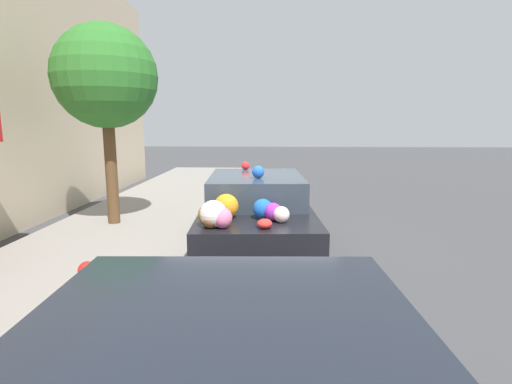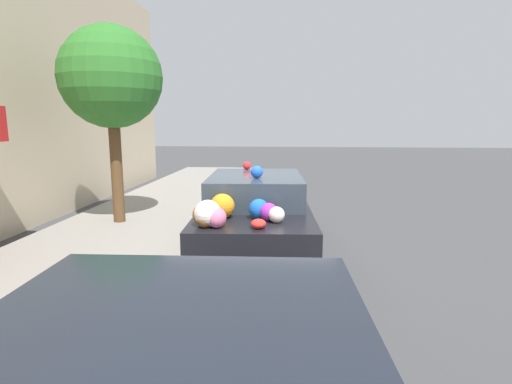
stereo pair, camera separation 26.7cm
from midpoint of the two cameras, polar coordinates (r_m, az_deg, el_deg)
The scene contains 5 objects.
ground_plane at distance 6.90m, azimuth -1.33°, elevation -8.65°, with size 60.00×60.00×0.00m, color #424244.
sidewalk_curb at distance 7.56m, azimuth -22.37°, elevation -7.34°, with size 24.00×3.20×0.10m.
street_tree at distance 8.82m, azimuth -21.55°, elevation 14.93°, with size 2.05×2.05×4.02m.
fire_hydrant at distance 4.63m, azimuth -24.33°, elevation -13.20°, with size 0.20×0.20×0.70m.
art_car at distance 6.66m, azimuth -1.23°, elevation -2.91°, with size 4.26×1.91×1.55m.
Camera 1 is at (-6.53, -0.33, 2.20)m, focal length 28.00 mm.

